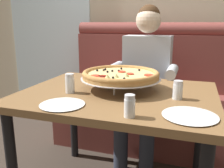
{
  "coord_description": "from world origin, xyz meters",
  "views": [
    {
      "loc": [
        0.42,
        -1.37,
        1.13
      ],
      "look_at": [
        -0.03,
        -0.02,
        0.78
      ],
      "focal_mm": 39.58,
      "sensor_mm": 36.0,
      "label": 1
    }
  ],
  "objects_px": {
    "dining_table": "(118,106)",
    "shaker_oregano": "(70,85)",
    "shaker_pepper_flakes": "(130,108)",
    "patio_chair": "(77,64)",
    "booth_bench": "(145,99)",
    "plate_near_left": "(190,114)",
    "diner_main": "(145,74)",
    "shaker_parmesan": "(178,91)",
    "plate_near_right": "(62,103)",
    "pizza": "(121,75)"
  },
  "relations": [
    {
      "from": "dining_table",
      "to": "shaker_parmesan",
      "type": "distance_m",
      "value": 0.38
    },
    {
      "from": "booth_bench",
      "to": "shaker_parmesan",
      "type": "relative_size",
      "value": 15.21
    },
    {
      "from": "shaker_pepper_flakes",
      "to": "plate_near_right",
      "type": "bearing_deg",
      "value": 172.76
    },
    {
      "from": "shaker_pepper_flakes",
      "to": "diner_main",
      "type": "bearing_deg",
      "value": 97.23
    },
    {
      "from": "diner_main",
      "to": "shaker_parmesan",
      "type": "distance_m",
      "value": 0.75
    },
    {
      "from": "shaker_parmesan",
      "to": "pizza",
      "type": "bearing_deg",
      "value": 165.46
    },
    {
      "from": "booth_bench",
      "to": "dining_table",
      "type": "relative_size",
      "value": 1.37
    },
    {
      "from": "shaker_oregano",
      "to": "patio_chair",
      "type": "height_order",
      "value": "patio_chair"
    },
    {
      "from": "diner_main",
      "to": "patio_chair",
      "type": "height_order",
      "value": "diner_main"
    },
    {
      "from": "shaker_pepper_flakes",
      "to": "plate_near_right",
      "type": "relative_size",
      "value": 0.45
    },
    {
      "from": "pizza",
      "to": "patio_chair",
      "type": "distance_m",
      "value": 2.29
    },
    {
      "from": "pizza",
      "to": "patio_chair",
      "type": "xyz_separation_m",
      "value": [
        -1.25,
        1.89,
        -0.29
      ]
    },
    {
      "from": "shaker_pepper_flakes",
      "to": "plate_near_left",
      "type": "bearing_deg",
      "value": 19.18
    },
    {
      "from": "shaker_oregano",
      "to": "plate_near_left",
      "type": "distance_m",
      "value": 0.71
    },
    {
      "from": "dining_table",
      "to": "shaker_oregano",
      "type": "bearing_deg",
      "value": -158.5
    },
    {
      "from": "booth_bench",
      "to": "shaker_oregano",
      "type": "bearing_deg",
      "value": -104.53
    },
    {
      "from": "diner_main",
      "to": "plate_near_left",
      "type": "relative_size",
      "value": 5.15
    },
    {
      "from": "dining_table",
      "to": "patio_chair",
      "type": "bearing_deg",
      "value": 122.56
    },
    {
      "from": "shaker_pepper_flakes",
      "to": "booth_bench",
      "type": "bearing_deg",
      "value": 97.46
    },
    {
      "from": "shaker_oregano",
      "to": "plate_near_right",
      "type": "bearing_deg",
      "value": -72.14
    },
    {
      "from": "diner_main",
      "to": "patio_chair",
      "type": "distance_m",
      "value": 1.84
    },
    {
      "from": "booth_bench",
      "to": "shaker_oregano",
      "type": "distance_m",
      "value": 1.12
    },
    {
      "from": "plate_near_left",
      "to": "shaker_oregano",
      "type": "bearing_deg",
      "value": 165.64
    },
    {
      "from": "shaker_parmesan",
      "to": "plate_near_right",
      "type": "distance_m",
      "value": 0.62
    },
    {
      "from": "booth_bench",
      "to": "shaker_pepper_flakes",
      "type": "xyz_separation_m",
      "value": [
        0.17,
        -1.28,
        0.37
      ]
    },
    {
      "from": "plate_near_left",
      "to": "patio_chair",
      "type": "bearing_deg",
      "value": 126.78
    },
    {
      "from": "booth_bench",
      "to": "plate_near_left",
      "type": "xyz_separation_m",
      "value": [
        0.42,
        -1.2,
        0.34
      ]
    },
    {
      "from": "diner_main",
      "to": "dining_table",
      "type": "bearing_deg",
      "value": -93.44
    },
    {
      "from": "dining_table",
      "to": "plate_near_right",
      "type": "xyz_separation_m",
      "value": [
        -0.19,
        -0.32,
        0.1
      ]
    },
    {
      "from": "shaker_pepper_flakes",
      "to": "plate_near_left",
      "type": "distance_m",
      "value": 0.27
    },
    {
      "from": "diner_main",
      "to": "shaker_oregano",
      "type": "xyz_separation_m",
      "value": [
        -0.3,
        -0.75,
        0.06
      ]
    },
    {
      "from": "diner_main",
      "to": "plate_near_left",
      "type": "distance_m",
      "value": 1.01
    },
    {
      "from": "shaker_oregano",
      "to": "shaker_pepper_flakes",
      "type": "relative_size",
      "value": 1.12
    },
    {
      "from": "plate_near_left",
      "to": "shaker_pepper_flakes",
      "type": "bearing_deg",
      "value": -160.82
    },
    {
      "from": "dining_table",
      "to": "shaker_oregano",
      "type": "relative_size",
      "value": 9.98
    },
    {
      "from": "dining_table",
      "to": "shaker_parmesan",
      "type": "bearing_deg",
      "value": -5.07
    },
    {
      "from": "shaker_pepper_flakes",
      "to": "dining_table",
      "type": "bearing_deg",
      "value": 114.53
    },
    {
      "from": "shaker_oregano",
      "to": "shaker_pepper_flakes",
      "type": "bearing_deg",
      "value": -31.43
    },
    {
      "from": "diner_main",
      "to": "pizza",
      "type": "bearing_deg",
      "value": -93.4
    },
    {
      "from": "plate_near_right",
      "to": "pizza",
      "type": "bearing_deg",
      "value": 62.55
    },
    {
      "from": "pizza",
      "to": "shaker_oregano",
      "type": "bearing_deg",
      "value": -148.72
    },
    {
      "from": "shaker_pepper_flakes",
      "to": "patio_chair",
      "type": "xyz_separation_m",
      "value": [
        -1.42,
        2.32,
        -0.24
      ]
    },
    {
      "from": "pizza",
      "to": "shaker_oregano",
      "type": "relative_size",
      "value": 4.29
    },
    {
      "from": "patio_chair",
      "to": "shaker_parmesan",
      "type": "bearing_deg",
      "value": -51.16
    },
    {
      "from": "diner_main",
      "to": "plate_near_right",
      "type": "relative_size",
      "value": 5.54
    },
    {
      "from": "dining_table",
      "to": "diner_main",
      "type": "bearing_deg",
      "value": 86.56
    },
    {
      "from": "dining_table",
      "to": "shaker_oregano",
      "type": "height_order",
      "value": "shaker_oregano"
    },
    {
      "from": "shaker_oregano",
      "to": "shaker_parmesan",
      "type": "distance_m",
      "value": 0.62
    },
    {
      "from": "shaker_oregano",
      "to": "patio_chair",
      "type": "bearing_deg",
      "value": 115.53
    },
    {
      "from": "shaker_oregano",
      "to": "plate_near_left",
      "type": "xyz_separation_m",
      "value": [
        0.69,
        -0.18,
        -0.04
      ]
    }
  ]
}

